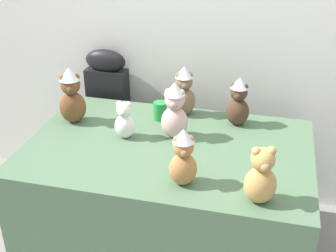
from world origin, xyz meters
name	(u,v)px	position (x,y,z in m)	size (l,w,h in m)	color
wall_back	(197,11)	(0.00, 0.99, 1.30)	(7.00, 0.08, 2.60)	silver
display_table	(168,201)	(0.00, 0.25, 0.37)	(1.53, 0.99, 0.75)	#4C6B4C
instrument_case	(110,119)	(-0.58, 0.87, 0.53)	(0.28, 0.13, 1.04)	black
teddy_bear_caramel	(183,158)	(0.15, -0.07, 0.89)	(0.16, 0.15, 0.29)	#B27A42
teddy_bear_chestnut	(72,96)	(-0.61, 0.39, 0.91)	(0.19, 0.18, 0.34)	brown
teddy_bear_snow	(125,121)	(-0.25, 0.28, 0.85)	(0.12, 0.11, 0.22)	white
teddy_bear_cocoa	(238,102)	(0.33, 0.59, 0.89)	(0.14, 0.12, 0.30)	#4C3323
teddy_bear_blush	(175,111)	(0.01, 0.35, 0.91)	(0.16, 0.14, 0.33)	beige
teddy_bear_honey	(261,177)	(0.50, -0.12, 0.88)	(0.17, 0.16, 0.28)	tan
teddy_bear_mocha	(184,92)	(0.00, 0.64, 0.90)	(0.17, 0.16, 0.31)	#7F6047
party_cup_green	(160,111)	(-0.12, 0.55, 0.80)	(0.08, 0.08, 0.11)	#238C3D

